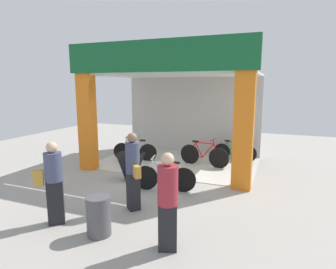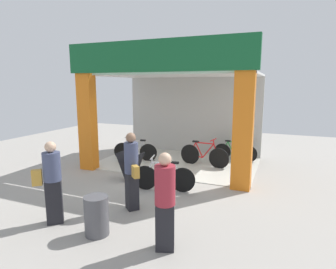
{
  "view_description": "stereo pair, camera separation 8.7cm",
  "coord_description": "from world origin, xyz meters",
  "px_view_note": "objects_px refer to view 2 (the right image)",
  "views": [
    {
      "loc": [
        3.25,
        -7.33,
        2.71
      ],
      "look_at": [
        0.0,
        0.86,
        1.15
      ],
      "focal_mm": 30.23,
      "sensor_mm": 36.0,
      "label": 1
    },
    {
      "loc": [
        3.33,
        -7.3,
        2.71
      ],
      "look_at": [
        0.0,
        0.86,
        1.15
      ],
      "focal_mm": 30.23,
      "sensor_mm": 36.0,
      "label": 2
    }
  ],
  "objects_px": {
    "bicycle_inside_3": "(235,152)",
    "bicycle_inside_0": "(204,155)",
    "trash_bin": "(97,216)",
    "bicycle_parked_0": "(164,177)",
    "pedestrian_0": "(165,201)",
    "pedestrian_1": "(132,171)",
    "pedestrian_2": "(52,182)",
    "sandwich_board_sign": "(130,166)",
    "bicycle_inside_1": "(135,151)"
  },
  "relations": [
    {
      "from": "pedestrian_0",
      "to": "trash_bin",
      "type": "height_order",
      "value": "pedestrian_0"
    },
    {
      "from": "bicycle_inside_1",
      "to": "pedestrian_1",
      "type": "relative_size",
      "value": 0.93
    },
    {
      "from": "bicycle_inside_3",
      "to": "bicycle_parked_0",
      "type": "relative_size",
      "value": 0.96
    },
    {
      "from": "pedestrian_2",
      "to": "trash_bin",
      "type": "height_order",
      "value": "pedestrian_2"
    },
    {
      "from": "pedestrian_1",
      "to": "pedestrian_0",
      "type": "bearing_deg",
      "value": -42.33
    },
    {
      "from": "bicycle_parked_0",
      "to": "trash_bin",
      "type": "xyz_separation_m",
      "value": [
        -0.29,
        -2.46,
        0.01
      ]
    },
    {
      "from": "sandwich_board_sign",
      "to": "pedestrian_0",
      "type": "distance_m",
      "value": 3.62
    },
    {
      "from": "bicycle_inside_3",
      "to": "pedestrian_1",
      "type": "xyz_separation_m",
      "value": [
        -1.44,
        -4.9,
        0.54
      ]
    },
    {
      "from": "bicycle_inside_3",
      "to": "pedestrian_1",
      "type": "relative_size",
      "value": 0.89
    },
    {
      "from": "pedestrian_1",
      "to": "pedestrian_2",
      "type": "height_order",
      "value": "pedestrian_1"
    },
    {
      "from": "bicycle_parked_0",
      "to": "pedestrian_2",
      "type": "distance_m",
      "value": 2.79
    },
    {
      "from": "bicycle_inside_0",
      "to": "bicycle_parked_0",
      "type": "height_order",
      "value": "bicycle_inside_0"
    },
    {
      "from": "pedestrian_1",
      "to": "trash_bin",
      "type": "xyz_separation_m",
      "value": [
        -0.07,
        -1.19,
        -0.51
      ]
    },
    {
      "from": "bicycle_inside_0",
      "to": "bicycle_inside_3",
      "type": "relative_size",
      "value": 1.13
    },
    {
      "from": "bicycle_inside_0",
      "to": "sandwich_board_sign",
      "type": "relative_size",
      "value": 2.08
    },
    {
      "from": "bicycle_inside_1",
      "to": "trash_bin",
      "type": "xyz_separation_m",
      "value": [
        1.82,
        -4.79,
        0.01
      ]
    },
    {
      "from": "bicycle_parked_0",
      "to": "pedestrian_2",
      "type": "height_order",
      "value": "pedestrian_2"
    },
    {
      "from": "trash_bin",
      "to": "pedestrian_0",
      "type": "bearing_deg",
      "value": 1.67
    },
    {
      "from": "sandwich_board_sign",
      "to": "pedestrian_1",
      "type": "relative_size",
      "value": 0.48
    },
    {
      "from": "bicycle_parked_0",
      "to": "pedestrian_2",
      "type": "bearing_deg",
      "value": -119.31
    },
    {
      "from": "pedestrian_1",
      "to": "trash_bin",
      "type": "distance_m",
      "value": 1.29
    },
    {
      "from": "bicycle_inside_3",
      "to": "pedestrian_2",
      "type": "distance_m",
      "value": 6.57
    },
    {
      "from": "bicycle_parked_0",
      "to": "bicycle_inside_1",
      "type": "bearing_deg",
      "value": 132.14
    },
    {
      "from": "bicycle_parked_0",
      "to": "pedestrian_0",
      "type": "relative_size",
      "value": 0.97
    },
    {
      "from": "pedestrian_1",
      "to": "pedestrian_2",
      "type": "bearing_deg",
      "value": -135.06
    },
    {
      "from": "bicycle_inside_1",
      "to": "bicycle_parked_0",
      "type": "relative_size",
      "value": 0.99
    },
    {
      "from": "pedestrian_2",
      "to": "pedestrian_0",
      "type": "bearing_deg",
      "value": -0.55
    },
    {
      "from": "sandwich_board_sign",
      "to": "pedestrian_1",
      "type": "bearing_deg",
      "value": -59.25
    },
    {
      "from": "bicycle_inside_0",
      "to": "sandwich_board_sign",
      "type": "height_order",
      "value": "bicycle_inside_0"
    },
    {
      "from": "bicycle_inside_0",
      "to": "pedestrian_2",
      "type": "height_order",
      "value": "pedestrian_2"
    },
    {
      "from": "pedestrian_2",
      "to": "trash_bin",
      "type": "xyz_separation_m",
      "value": [
        1.06,
        -0.06,
        -0.48
      ]
    },
    {
      "from": "bicycle_inside_0",
      "to": "pedestrian_2",
      "type": "distance_m",
      "value": 5.26
    },
    {
      "from": "pedestrian_0",
      "to": "trash_bin",
      "type": "xyz_separation_m",
      "value": [
        -1.33,
        -0.04,
        -0.49
      ]
    },
    {
      "from": "bicycle_inside_3",
      "to": "bicycle_inside_0",
      "type": "bearing_deg",
      "value": -129.03
    },
    {
      "from": "bicycle_parked_0",
      "to": "sandwich_board_sign",
      "type": "relative_size",
      "value": 1.93
    },
    {
      "from": "bicycle_inside_0",
      "to": "pedestrian_1",
      "type": "relative_size",
      "value": 1.01
    },
    {
      "from": "bicycle_inside_3",
      "to": "trash_bin",
      "type": "xyz_separation_m",
      "value": [
        -1.51,
        -6.08,
        0.03
      ]
    },
    {
      "from": "bicycle_inside_3",
      "to": "sandwich_board_sign",
      "type": "xyz_separation_m",
      "value": [
        -2.43,
        -3.24,
        0.08
      ]
    },
    {
      "from": "sandwich_board_sign",
      "to": "pedestrian_0",
      "type": "xyz_separation_m",
      "value": [
        2.25,
        -2.81,
        0.44
      ]
    },
    {
      "from": "pedestrian_0",
      "to": "bicycle_inside_0",
      "type": "bearing_deg",
      "value": 97.8
    },
    {
      "from": "sandwich_board_sign",
      "to": "trash_bin",
      "type": "distance_m",
      "value": 2.99
    },
    {
      "from": "bicycle_inside_3",
      "to": "sandwich_board_sign",
      "type": "height_order",
      "value": "bicycle_inside_3"
    },
    {
      "from": "bicycle_inside_0",
      "to": "pedestrian_2",
      "type": "xyz_separation_m",
      "value": [
        -1.71,
        -4.96,
        0.47
      ]
    },
    {
      "from": "bicycle_parked_0",
      "to": "bicycle_inside_3",
      "type": "bearing_deg",
      "value": 71.33
    },
    {
      "from": "trash_bin",
      "to": "pedestrian_1",
      "type": "bearing_deg",
      "value": 86.59
    },
    {
      "from": "bicycle_inside_0",
      "to": "pedestrian_1",
      "type": "distance_m",
      "value": 3.91
    },
    {
      "from": "pedestrian_1",
      "to": "bicycle_inside_0",
      "type": "bearing_deg",
      "value": 81.41
    },
    {
      "from": "bicycle_inside_1",
      "to": "bicycle_parked_0",
      "type": "height_order",
      "value": "bicycle_parked_0"
    },
    {
      "from": "trash_bin",
      "to": "pedestrian_2",
      "type": "bearing_deg",
      "value": 176.65
    },
    {
      "from": "bicycle_inside_3",
      "to": "bicycle_parked_0",
      "type": "height_order",
      "value": "bicycle_parked_0"
    }
  ]
}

